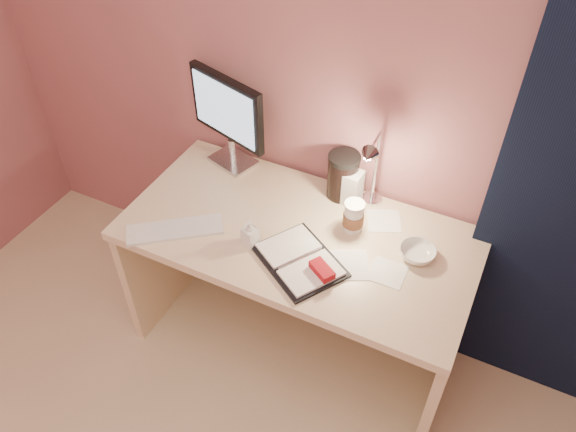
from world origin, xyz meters
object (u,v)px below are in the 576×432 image
at_px(monitor, 229,113).
at_px(bowl, 417,253).
at_px(dark_jar, 343,178).
at_px(product_box, 349,186).
at_px(desk_lamp, 368,169).
at_px(keyboard, 175,230).
at_px(planner, 302,261).
at_px(lotion_bottle, 250,233).
at_px(coffee_cup, 354,217).
at_px(desk, 305,258).

relative_size(monitor, bowl, 3.17).
distance_m(dark_jar, product_box, 0.05).
xyz_separation_m(product_box, desk_lamp, (0.09, -0.05, 0.15)).
distance_m(monitor, dark_jar, 0.55).
height_order(keyboard, planner, planner).
distance_m(planner, bowl, 0.44).
relative_size(keyboard, lotion_bottle, 3.15).
bearing_deg(keyboard, desk_lamp, -3.22).
relative_size(monitor, keyboard, 1.15).
height_order(monitor, keyboard, monitor).
bearing_deg(coffee_cup, planner, -111.57).
xyz_separation_m(monitor, coffee_cup, (0.64, -0.16, -0.20)).
bearing_deg(dark_jar, coffee_cup, -55.71).
bearing_deg(desk, dark_jar, 72.48).
height_order(desk, planner, planner).
height_order(monitor, desk_lamp, monitor).
bearing_deg(bowl, desk_lamp, 153.05).
distance_m(lotion_bottle, product_box, 0.47).
bearing_deg(lotion_bottle, keyboard, -166.88).
bearing_deg(coffee_cup, dark_jar, 124.29).
relative_size(bowl, desk_lamp, 0.37).
height_order(bowl, dark_jar, dark_jar).
height_order(monitor, dark_jar, monitor).
xyz_separation_m(keyboard, lotion_bottle, (0.30, 0.07, 0.05)).
bearing_deg(lotion_bottle, desk, 57.55).
bearing_deg(lotion_bottle, coffee_cup, 38.37).
height_order(planner, bowl, planner).
height_order(bowl, product_box, product_box).
height_order(lotion_bottle, desk_lamp, desk_lamp).
height_order(monitor, bowl, monitor).
xyz_separation_m(bowl, desk_lamp, (-0.27, 0.14, 0.21)).
bearing_deg(coffee_cup, bowl, -7.49).
relative_size(keyboard, product_box, 2.50).
relative_size(desk, desk_lamp, 3.81).
bearing_deg(monitor, desk, -6.66).
xyz_separation_m(planner, dark_jar, (-0.02, 0.43, 0.08)).
distance_m(desk, product_box, 0.37).
distance_m(bowl, lotion_bottle, 0.64).
bearing_deg(planner, dark_jar, 124.15).
distance_m(desk, bowl, 0.52).
bearing_deg(desk_lamp, coffee_cup, -95.67).
relative_size(planner, lotion_bottle, 3.39).
height_order(desk, dark_jar, dark_jar).
bearing_deg(product_box, bowl, -23.95).
bearing_deg(bowl, monitor, 167.78).
bearing_deg(keyboard, dark_jar, 7.23).
xyz_separation_m(monitor, dark_jar, (0.53, 0.01, -0.17)).
bearing_deg(keyboard, lotion_bottle, -24.18).
bearing_deg(desk_lamp, product_box, 147.62).
bearing_deg(desk_lamp, dark_jar, 147.40).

